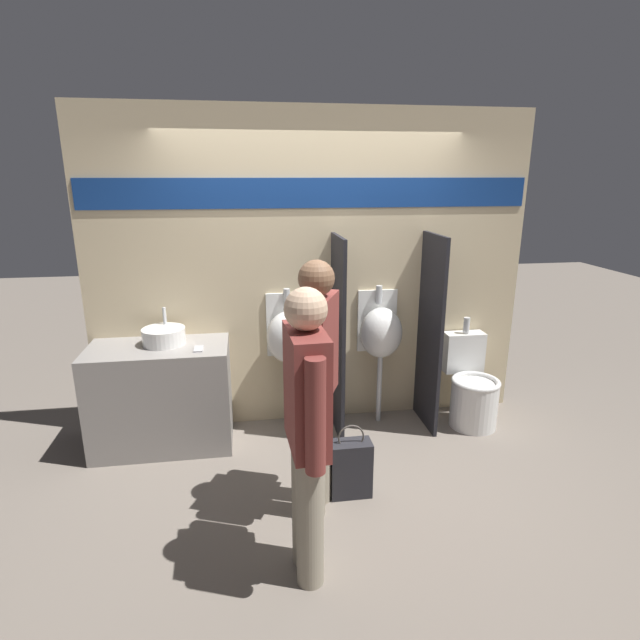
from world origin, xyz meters
name	(u,v)px	position (x,y,z in m)	size (l,w,h in m)	color
ground_plane	(323,448)	(0.00, 0.00, 0.00)	(16.00, 16.00, 0.00)	#70665B
display_wall	(312,271)	(0.00, 0.60, 1.36)	(3.77, 0.07, 2.70)	beige
sink_counter	(162,396)	(-1.29, 0.28, 0.43)	(1.10, 0.58, 0.86)	gray
sink_basin	(164,336)	(-1.24, 0.34, 0.92)	(0.34, 0.34, 0.27)	white
cell_phone	(199,349)	(-0.96, 0.16, 0.86)	(0.07, 0.14, 0.01)	#B7B7BC
divider_near_counter	(338,338)	(0.17, 0.30, 0.85)	(0.03, 0.53, 1.70)	black
divider_mid	(430,333)	(0.98, 0.30, 0.85)	(0.03, 0.53, 1.70)	black
urinal_near_counter	(288,337)	(-0.23, 0.42, 0.84)	(0.37, 0.31, 1.23)	silver
urinal_far	(381,333)	(0.57, 0.42, 0.84)	(0.37, 0.31, 1.23)	silver
toilet	(472,391)	(1.38, 0.25, 0.31)	(0.42, 0.59, 0.93)	white
person_in_vest	(307,426)	(-0.29, -1.28, 0.91)	(0.22, 0.57, 1.64)	gray
person_with_lanyard	(317,379)	(-0.16, -0.73, 0.93)	(0.34, 0.55, 1.68)	gray
shopping_bag	(351,468)	(0.09, -0.63, 0.21)	(0.29, 0.16, 0.54)	#232328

